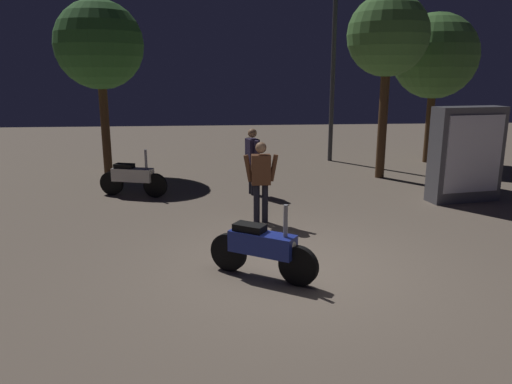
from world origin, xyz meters
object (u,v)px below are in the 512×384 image
Objects in this scene: motorcycle_blue_foreground at (262,248)px; kiosk_billboard at (466,155)px; person_rider_beside at (261,176)px; motorcycle_white_parked_left at (133,178)px; streetlamp_near at (334,52)px; person_bystander_far at (252,156)px.

kiosk_billboard reaches higher than motorcycle_blue_foreground.
motorcycle_white_parked_left is at bearing 50.71° from person_rider_beside.
motorcycle_white_parked_left is at bearing -143.26° from streetlamp_near.
motorcycle_blue_foreground is 0.69× the size of kiosk_billboard.
kiosk_billboard is (4.92, 3.83, 0.61)m from motorcycle_blue_foreground.
kiosk_billboard reaches higher than motorcycle_white_parked_left.
person_rider_beside is at bearing 5.73° from kiosk_billboard.
person_bystander_far is (0.26, 4.83, 0.48)m from motorcycle_blue_foreground.
person_bystander_far reaches higher than motorcycle_white_parked_left.
motorcycle_white_parked_left is (-2.53, 4.91, 0.00)m from motorcycle_blue_foreground.
kiosk_billboard is at bearing 152.69° from person_bystander_far.
person_rider_beside reaches higher than motorcycle_blue_foreground.
motorcycle_blue_foreground is 6.27m from kiosk_billboard.
streetlamp_near is 2.61× the size of kiosk_billboard.
person_bystander_far is at bearing -21.14° from kiosk_billboard.
person_rider_beside is (2.77, -2.31, 0.48)m from motorcycle_white_parked_left.
person_rider_beside is 0.74× the size of kiosk_billboard.
streetlamp_near is (5.68, 4.24, 3.00)m from motorcycle_white_parked_left.
person_rider_beside is 1.00× the size of person_bystander_far.
kiosk_billboard is (4.67, -1.00, 0.13)m from person_bystander_far.
motorcycle_blue_foreground is 10.13m from streetlamp_near.
motorcycle_white_parked_left is at bearing -16.80° from person_bystander_far.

